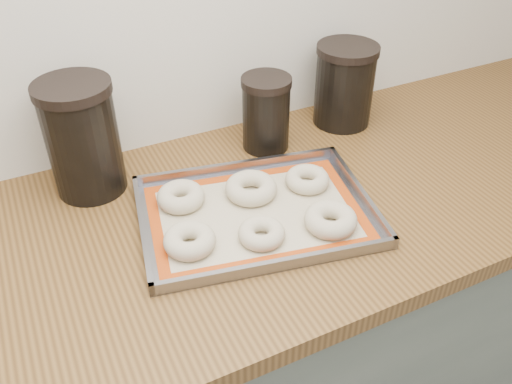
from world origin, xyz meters
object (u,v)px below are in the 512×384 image
baking_tray (256,213)px  canister_right (344,85)px  bagel_back_left (181,197)px  bagel_front_right (331,220)px  bagel_back_mid (251,188)px  canister_left (83,138)px  bagel_front_mid (262,233)px  bagel_back_right (307,179)px  bagel_front_left (190,240)px  canister_mid (266,113)px

baking_tray → canister_right: bearing=34.4°
baking_tray → bagel_back_left: (-0.12, 0.10, 0.02)m
bagel_front_right → bagel_back_left: size_ratio=1.05×
bagel_front_right → baking_tray: bearing=138.6°
bagel_back_mid → canister_left: size_ratio=0.45×
baking_tray → bagel_front_mid: bearing=-108.2°
baking_tray → canister_left: bearing=138.5°
baking_tray → bagel_back_right: bearing=15.6°
bagel_front_left → canister_left: size_ratio=0.40×
bagel_front_mid → baking_tray: bearing=71.8°
bagel_front_mid → canister_left: 0.41m
bagel_back_left → canister_right: 0.52m
bagel_front_left → bagel_back_right: bearing=14.2°
canister_right → canister_left: bearing=-179.3°
bagel_back_left → canister_left: bearing=136.1°
bagel_back_left → bagel_back_right: (0.26, -0.06, -0.00)m
bagel_front_right → canister_mid: canister_mid is taller
bagel_front_left → canister_right: size_ratio=0.48×
bagel_front_left → bagel_back_left: same height
bagel_front_left → bagel_front_mid: bearing=-16.4°
bagel_front_mid → canister_right: 0.51m
canister_mid → baking_tray: bearing=-121.0°
baking_tray → canister_mid: size_ratio=2.91×
canister_mid → canister_right: (0.23, 0.02, 0.01)m
baking_tray → bagel_front_left: bearing=-167.0°
bagel_front_mid → canister_mid: bearing=61.9°
canister_right → bagel_front_mid: bearing=-140.3°
bagel_front_mid → bagel_front_left: bearing=163.6°
baking_tray → bagel_front_left: 0.16m
bagel_front_left → canister_mid: bearing=42.2°
bagel_back_mid → canister_left: (-0.29, 0.18, 0.10)m
bagel_back_mid → bagel_back_right: bagel_back_mid is taller
bagel_back_left → canister_left: 0.23m
bagel_back_left → bagel_back_mid: bearing=-14.3°
bagel_front_mid → canister_mid: (0.16, 0.30, 0.07)m
bagel_front_right → bagel_back_mid: (-0.09, 0.16, -0.00)m
bagel_back_left → canister_right: size_ratio=0.48×
bagel_front_right → canister_right: (0.25, 0.35, 0.08)m
baking_tray → bagel_front_mid: (-0.02, -0.07, 0.01)m
bagel_back_mid → bagel_front_left: bearing=-150.6°
bagel_back_mid → canister_right: (0.35, 0.19, 0.08)m
bagel_front_right → bagel_back_right: 0.14m
bagel_front_left → canister_left: (-0.12, 0.28, 0.10)m
bagel_front_left → bagel_front_right: bagel_front_right is taller
bagel_back_left → bagel_back_mid: same height
bagel_back_right → canister_mid: size_ratio=0.53×
bagel_front_right → bagel_back_left: bearing=140.1°
bagel_back_left → bagel_back_right: 0.27m
bagel_front_right → canister_left: size_ratio=0.42×
bagel_front_right → canister_left: 0.52m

